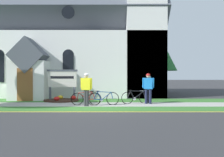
{
  "coord_description": "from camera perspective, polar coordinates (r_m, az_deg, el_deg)",
  "views": [
    {
      "loc": [
        0.98,
        -12.94,
        1.66
      ],
      "look_at": [
        0.98,
        2.88,
        1.44
      ],
      "focal_mm": 41.4,
      "sensor_mm": 36.0,
      "label": 1
    }
  ],
  "objects": [
    {
      "name": "bicycle_white",
      "position": [
        15.03,
        5.32,
        -4.15
      ],
      "size": [
        1.74,
        0.43,
        0.81
      ],
      "color": "black",
      "rests_on": "ground"
    },
    {
      "name": "grass_verge",
      "position": [
        13.08,
        -13.57,
        -6.52
      ],
      "size": [
        32.0,
        1.74,
        0.01
      ],
      "primitive_type": "cube",
      "color": "#38722D",
      "rests_on": "ground"
    },
    {
      "name": "sidewalk_slab",
      "position": [
        14.91,
        -11.86,
        -5.61
      ],
      "size": [
        32.0,
        2.04,
        0.01
      ],
      "primitive_type": "cube",
      "color": "#A8A59E",
      "rests_on": "ground"
    },
    {
      "name": "flower_bed",
      "position": [
        16.72,
        -11.05,
        -4.67
      ],
      "size": [
        2.2,
        2.2,
        0.34
      ],
      "color": "#382319",
      "rests_on": "ground"
    },
    {
      "name": "church_building",
      "position": [
        22.51,
        -6.73,
        8.44
      ],
      "size": [
        14.35,
        10.75,
        13.75
      ],
      "color": "white",
      "rests_on": "ground"
    },
    {
      "name": "bicycle_red",
      "position": [
        14.45,
        -5.69,
        -4.38
      ],
      "size": [
        1.69,
        0.15,
        0.79
      ],
      "color": "black",
      "rests_on": "ground"
    },
    {
      "name": "cyclist_in_green_jersey",
      "position": [
        14.91,
        8.0,
        -1.64
      ],
      "size": [
        0.64,
        0.42,
        1.74
      ],
      "color": "#191E38",
      "rests_on": "ground"
    },
    {
      "name": "cyclist_in_orange_jersey",
      "position": [
        15.41,
        8.11,
        -1.92
      ],
      "size": [
        0.56,
        0.46,
        1.62
      ],
      "color": "black",
      "rests_on": "ground"
    },
    {
      "name": "curb_paint_stripe",
      "position": [
        12.1,
        -14.71,
        -7.12
      ],
      "size": [
        28.0,
        0.16,
        0.01
      ],
      "primitive_type": "cube",
      "color": "yellow",
      "rests_on": "ground"
    },
    {
      "name": "roadside_conifer",
      "position": [
        23.94,
        9.36,
        6.6
      ],
      "size": [
        4.07,
        4.07,
        6.16
      ],
      "color": "#3D2D1E",
      "rests_on": "ground"
    },
    {
      "name": "ground",
      "position": [
        17.05,
        -3.31,
        -4.81
      ],
      "size": [
        140.0,
        140.0,
        0.0
      ],
      "primitive_type": "plane",
      "color": "#333335"
    },
    {
      "name": "church_sign",
      "position": [
        16.97,
        -10.93,
        -0.28
      ],
      "size": [
        1.97,
        0.2,
        2.01
      ],
      "color": "#474C56",
      "rests_on": "ground"
    },
    {
      "name": "church_lawn",
      "position": [
        17.11,
        -10.3,
        -4.78
      ],
      "size": [
        24.0,
        2.48,
        0.01
      ],
      "primitive_type": "cube",
      "color": "#38722D",
      "rests_on": "ground"
    },
    {
      "name": "cyclist_in_red_jersey",
      "position": [
        13.74,
        -5.69,
        -1.81
      ],
      "size": [
        0.64,
        0.39,
        1.76
      ],
      "color": "#2D2D33",
      "rests_on": "ground"
    },
    {
      "name": "bicycle_green",
      "position": [
        14.23,
        -1.93,
        -4.41
      ],
      "size": [
        1.73,
        0.46,
        0.82
      ],
      "color": "black",
      "rests_on": "ground"
    }
  ]
}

